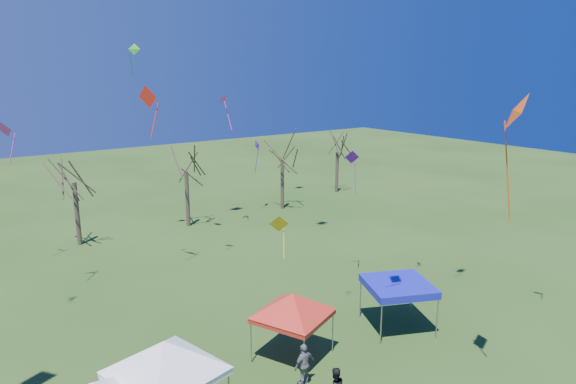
% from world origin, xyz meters
% --- Properties ---
extents(tree_2, '(3.71, 3.71, 8.18)m').
position_xyz_m(tree_2, '(-2.37, 24.38, 6.29)').
color(tree_2, '#3D2D21').
rests_on(tree_2, ground).
extents(tree_3, '(3.59, 3.59, 7.91)m').
position_xyz_m(tree_3, '(6.03, 24.04, 6.08)').
color(tree_3, '#3D2D21').
rests_on(tree_3, ground).
extents(tree_4, '(3.58, 3.58, 7.89)m').
position_xyz_m(tree_4, '(15.36, 24.00, 6.06)').
color(tree_4, '#3D2D21').
rests_on(tree_4, ground).
extents(tree_5, '(3.39, 3.39, 7.46)m').
position_xyz_m(tree_5, '(23.72, 26.07, 5.73)').
color(tree_5, '#3D2D21').
rests_on(tree_5, ground).
extents(tent_white_mid, '(4.41, 4.41, 3.99)m').
position_xyz_m(tent_white_mid, '(-5.07, 1.94, 3.22)').
color(tent_white_mid, gray).
rests_on(tent_white_mid, ground).
extents(tent_red, '(3.66, 3.66, 3.48)m').
position_xyz_m(tent_red, '(1.25, 3.25, 2.81)').
color(tent_red, gray).
rests_on(tent_red, ground).
extents(tent_blue, '(3.93, 3.93, 2.34)m').
position_xyz_m(tent_blue, '(6.99, 2.44, 2.16)').
color(tent_blue, gray).
rests_on(tent_blue, ground).
extents(person_grey, '(1.08, 0.56, 1.77)m').
position_xyz_m(person_grey, '(0.43, 1.35, 0.88)').
color(person_grey, slate).
rests_on(person_grey, ground).
extents(kite_13, '(1.04, 1.13, 2.65)m').
position_xyz_m(kite_13, '(-6.54, 21.87, 8.83)').
color(kite_13, '#DC3097').
rests_on(kite_13, ground).
extents(kite_11, '(0.99, 1.38, 3.00)m').
position_xyz_m(kite_11, '(0.02, 15.38, 10.84)').
color(kite_11, red).
rests_on(kite_11, ground).
extents(kite_1, '(0.91, 0.79, 1.92)m').
position_xyz_m(kite_1, '(1.06, 3.97, 5.96)').
color(kite_1, gold).
rests_on(kite_1, ground).
extents(kite_17, '(0.91, 0.75, 2.61)m').
position_xyz_m(kite_17, '(9.25, 8.37, 7.39)').
color(kite_17, purple).
rests_on(kite_17, ground).
extents(kite_22, '(0.92, 0.84, 2.65)m').
position_xyz_m(kite_22, '(8.00, 21.12, 10.14)').
color(kite_22, '#F837AD').
rests_on(kite_22, ground).
extents(kite_12, '(0.98, 0.83, 2.94)m').
position_xyz_m(kite_12, '(13.05, 24.52, 5.93)').
color(kite_12, '#5317A3').
rests_on(kite_12, ground).
extents(kite_19, '(0.83, 0.73, 2.18)m').
position_xyz_m(kite_19, '(1.88, 22.41, 13.67)').
color(kite_19, '#2A9F18').
rests_on(kite_19, ground).
extents(kite_5, '(1.59, 1.55, 4.64)m').
position_xyz_m(kite_5, '(5.65, -3.43, 10.91)').
color(kite_5, '#EA4C0C').
rests_on(kite_5, ground).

